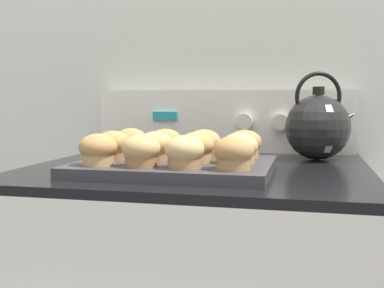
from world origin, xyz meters
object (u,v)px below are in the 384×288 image
at_px(muffin_r0_c2, 184,152).
at_px(muffin_r0_c3, 233,153).
at_px(muffin_r0_c1, 141,151).
at_px(muffin_r2_c2, 204,144).
at_px(muffin_r1_c0, 113,146).
at_px(muffin_r1_c1, 156,147).
at_px(muffin_r1_c3, 239,149).
at_px(muffin_r1_c2, 196,148).
at_px(muffin_r2_c3, 244,144).
at_px(muffin_r2_c0, 131,142).
at_px(muffin_pan, 175,167).
at_px(muffin_r2_c1, 165,143).
at_px(muffin_r0_c0, 98,150).
at_px(tea_kettle, 318,126).

height_order(muffin_r0_c2, muffin_r0_c3, same).
relative_size(muffin_r0_c1, muffin_r2_c2, 1.00).
relative_size(muffin_r0_c1, muffin_r1_c0, 1.00).
relative_size(muffin_r1_c1, muffin_r1_c3, 1.00).
relative_size(muffin_r1_c2, muffin_r2_c3, 1.00).
relative_size(muffin_r1_c1, muffin_r2_c0, 1.00).
relative_size(muffin_pan, muffin_r2_c3, 5.30).
bearing_deg(muffin_r2_c3, muffin_r1_c3, -88.95).
height_order(muffin_r0_c3, muffin_r1_c0, same).
height_order(muffin_r1_c0, muffin_r2_c2, same).
xyz_separation_m(muffin_r2_c0, muffin_r2_c1, (0.08, -0.00, 0.00)).
bearing_deg(muffin_r1_c3, muffin_r2_c0, 161.03).
bearing_deg(muffin_r0_c2, muffin_r2_c0, 134.04).
height_order(muffin_r0_c2, muffin_r1_c3, same).
bearing_deg(muffin_r2_c0, muffin_pan, -34.35).
xyz_separation_m(muffin_r1_c3, muffin_r2_c3, (-0.00, 0.09, 0.00)).
bearing_deg(muffin_r1_c2, muffin_r1_c0, 179.68).
bearing_deg(muffin_r1_c0, muffin_r0_c2, -26.45).
bearing_deg(muffin_r1_c1, muffin_r0_c3, -26.16).
distance_m(muffin_r0_c2, muffin_r2_c0, 0.25).
relative_size(muffin_r0_c0, muffin_r2_c1, 1.00).
bearing_deg(muffin_r2_c2, muffin_r1_c0, -153.37).
xyz_separation_m(muffin_r0_c3, tea_kettle, (0.15, 0.36, 0.03)).
bearing_deg(muffin_r1_c0, muffin_r0_c0, -86.72).
height_order(muffin_r0_c1, muffin_r1_c0, same).
bearing_deg(muffin_r0_c3, muffin_r0_c2, -178.72).
relative_size(muffin_r1_c0, muffin_r1_c1, 1.00).
relative_size(muffin_r0_c0, muffin_r2_c3, 1.00).
bearing_deg(muffin_r2_c3, muffin_r1_c0, -160.87).
height_order(muffin_r0_c2, muffin_r1_c0, same).
xyz_separation_m(muffin_r0_c3, muffin_r1_c3, (-0.00, 0.09, 0.00)).
xyz_separation_m(muffin_r0_c0, muffin_r1_c0, (-0.00, 0.09, 0.00)).
distance_m(muffin_pan, muffin_r2_c0, 0.16).
distance_m(muffin_r0_c1, muffin_r2_c1, 0.17).
bearing_deg(muffin_r0_c3, muffin_r0_c1, -179.75).
bearing_deg(muffin_r2_c3, muffin_r2_c2, -177.68).
xyz_separation_m(muffin_r1_c2, muffin_r2_c2, (-0.00, 0.09, 0.00)).
distance_m(muffin_r1_c2, muffin_r2_c3, 0.13).
xyz_separation_m(muffin_r1_c2, tea_kettle, (0.24, 0.28, 0.03)).
xyz_separation_m(muffin_r0_c1, muffin_r0_c3, (0.18, 0.00, 0.00)).
relative_size(muffin_pan, muffin_r0_c0, 5.30).
height_order(muffin_r1_c1, muffin_r1_c2, same).
height_order(muffin_r1_c3, muffin_r2_c3, same).
relative_size(muffin_r1_c1, muffin_r2_c3, 1.00).
height_order(muffin_r1_c3, muffin_r2_c2, same).
bearing_deg(muffin_r1_c1, muffin_r2_c3, 28.33).
bearing_deg(tea_kettle, muffin_r1_c0, -146.52).
distance_m(muffin_r0_c2, muffin_r1_c0, 0.20).
height_order(muffin_r1_c3, tea_kettle, tea_kettle).
relative_size(muffin_r0_c3, tea_kettle, 0.34).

